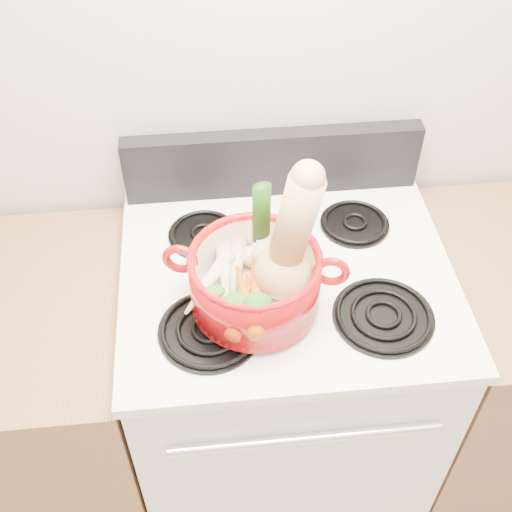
{
  "coord_description": "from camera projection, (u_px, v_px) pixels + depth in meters",
  "views": [
    {
      "loc": [
        -0.18,
        0.39,
        2.05
      ],
      "look_at": [
        -0.09,
        1.28,
        1.13
      ],
      "focal_mm": 45.0,
      "sensor_mm": 36.0,
      "label": 1
    }
  ],
  "objects": [
    {
      "name": "parsnip_3",
      "position": [
        208.0,
        282.0,
        1.37
      ],
      "size": [
        0.13,
        0.16,
        0.05
      ],
      "primitive_type": "cone",
      "rotation": [
        1.66,
        0.0,
        -0.63
      ],
      "color": "beige",
      "rests_on": "dutch_oven"
    },
    {
      "name": "wall_back",
      "position": [
        272.0,
        60.0,
        1.5
      ],
      "size": [
        3.5,
        0.02,
        2.6
      ],
      "primitive_type": "cube",
      "color": "beige",
      "rests_on": "floor"
    },
    {
      "name": "parsnip_2",
      "position": [
        225.0,
        276.0,
        1.38
      ],
      "size": [
        0.04,
        0.19,
        0.06
      ],
      "primitive_type": "cone",
      "rotation": [
        1.66,
        0.0,
        -0.02
      ],
      "color": "beige",
      "rests_on": "dutch_oven"
    },
    {
      "name": "burner_front_left",
      "position": [
        210.0,
        329.0,
        1.37
      ],
      "size": [
        0.22,
        0.22,
        0.02
      ],
      "primitive_type": "cylinder",
      "color": "black",
      "rests_on": "cooktop"
    },
    {
      "name": "leek",
      "position": [
        261.0,
        231.0,
        1.34
      ],
      "size": [
        0.05,
        0.06,
        0.26
      ],
      "primitive_type": "cylinder",
      "rotation": [
        0.01,
        0.0,
        0.41
      ],
      "color": "white",
      "rests_on": "dutch_oven"
    },
    {
      "name": "burner_front_right",
      "position": [
        384.0,
        315.0,
        1.4
      ],
      "size": [
        0.22,
        0.22,
        0.02
      ],
      "primitive_type": "cylinder",
      "color": "black",
      "rests_on": "cooktop"
    },
    {
      "name": "oven_handle",
      "position": [
        306.0,
        439.0,
        1.39
      ],
      "size": [
        0.6,
        0.02,
        0.02
      ],
      "primitive_type": "cylinder",
      "rotation": [
        0.0,
        1.57,
        0.0
      ],
      "color": "silver",
      "rests_on": "stove_body"
    },
    {
      "name": "pot_handle_right",
      "position": [
        331.0,
        272.0,
        1.32
      ],
      "size": [
        0.08,
        0.03,
        0.08
      ],
      "primitive_type": "torus",
      "rotation": [
        1.57,
        0.0,
        -0.22
      ],
      "color": "#970A0D",
      "rests_on": "dutch_oven"
    },
    {
      "name": "carrot_1",
      "position": [
        248.0,
        308.0,
        1.33
      ],
      "size": [
        0.11,
        0.16,
        0.05
      ],
      "primitive_type": "cone",
      "rotation": [
        1.66,
        0.0,
        -0.52
      ],
      "color": "#BA3609",
      "rests_on": "dutch_oven"
    },
    {
      "name": "ginger",
      "position": [
        259.0,
        256.0,
        1.44
      ],
      "size": [
        0.09,
        0.07,
        0.05
      ],
      "primitive_type": "ellipsoid",
      "rotation": [
        0.0,
        0.0,
        -0.04
      ],
      "color": "tan",
      "rests_on": "dutch_oven"
    },
    {
      "name": "pot_handle_left",
      "position": [
        180.0,
        259.0,
        1.34
      ],
      "size": [
        0.08,
        0.03,
        0.08
      ],
      "primitive_type": "torus",
      "rotation": [
        1.57,
        0.0,
        -0.22
      ],
      "color": "#970A0D",
      "rests_on": "dutch_oven"
    },
    {
      "name": "carrot_0",
      "position": [
        254.0,
        302.0,
        1.35
      ],
      "size": [
        0.05,
        0.15,
        0.04
      ],
      "primitive_type": "cone",
      "rotation": [
        1.66,
        0.0,
        0.12
      ],
      "color": "orange",
      "rests_on": "dutch_oven"
    },
    {
      "name": "cooktop",
      "position": [
        287.0,
        276.0,
        1.51
      ],
      "size": [
        0.78,
        0.67,
        0.03
      ],
      "primitive_type": "cube",
      "color": "white",
      "rests_on": "stove_body"
    },
    {
      "name": "control_backsplash",
      "position": [
        273.0,
        162.0,
        1.65
      ],
      "size": [
        0.76,
        0.05,
        0.18
      ],
      "primitive_type": "cube",
      "color": "black",
      "rests_on": "cooktop"
    },
    {
      "name": "burner_back_left",
      "position": [
        203.0,
        233.0,
        1.58
      ],
      "size": [
        0.17,
        0.17,
        0.02
      ],
      "primitive_type": "cylinder",
      "color": "black",
      "rests_on": "cooktop"
    },
    {
      "name": "parsnip_0",
      "position": [
        235.0,
        275.0,
        1.4
      ],
      "size": [
        0.08,
        0.21,
        0.06
      ],
      "primitive_type": "cone",
      "rotation": [
        1.66,
        0.0,
        -0.19
      ],
      "color": "beige",
      "rests_on": "dutch_oven"
    },
    {
      "name": "burner_back_right",
      "position": [
        355.0,
        222.0,
        1.61
      ],
      "size": [
        0.17,
        0.17,
        0.02
      ],
      "primitive_type": "cylinder",
      "color": "black",
      "rests_on": "cooktop"
    },
    {
      "name": "carrot_2",
      "position": [
        255.0,
        289.0,
        1.36
      ],
      "size": [
        0.05,
        0.19,
        0.05
      ],
      "primitive_type": "cone",
      "rotation": [
        1.66,
        0.0,
        -0.06
      ],
      "color": "#B94C09",
      "rests_on": "dutch_oven"
    },
    {
      "name": "carrot_3",
      "position": [
        237.0,
        299.0,
        1.34
      ],
      "size": [
        0.12,
        0.11,
        0.04
      ],
      "primitive_type": "cone",
      "rotation": [
        1.66,
        0.0,
        -0.86
      ],
      "color": "#CC5E0A",
      "rests_on": "dutch_oven"
    },
    {
      "name": "parsnip_1",
      "position": [
        229.0,
        274.0,
        1.4
      ],
      "size": [
        0.09,
        0.19,
        0.05
      ],
      "primitive_type": "cone",
      "rotation": [
        1.66,
        0.0,
        -0.28
      ],
      "color": "beige",
      "rests_on": "dutch_oven"
    },
    {
      "name": "squash",
      "position": [
        284.0,
        239.0,
        1.29
      ],
      "size": [
        0.22,
        0.19,
        0.33
      ],
      "primitive_type": null,
      "rotation": [
        0.0,
        0.16,
        -0.41
      ],
      "color": "tan",
      "rests_on": "dutch_oven"
    },
    {
      "name": "stove_body",
      "position": [
        281.0,
        386.0,
        1.85
      ],
      "size": [
        0.76,
        0.65,
        0.92
      ],
      "primitive_type": "cube",
      "color": "silver",
      "rests_on": "floor"
    },
    {
      "name": "dutch_oven",
      "position": [
        255.0,
        280.0,
        1.36
      ],
      "size": [
        0.33,
        0.33,
        0.14
      ],
      "primitive_type": "cylinder",
      "rotation": [
        0.0,
        0.0,
        -0.22
      ],
      "color": "#970A0D",
      "rests_on": "burner_front_left"
    },
    {
      "name": "carrot_4",
      "position": [
        247.0,
        301.0,
        1.32
      ],
      "size": [
        0.06,
        0.19,
        0.05
      ],
      "primitive_type": "cone",
      "rotation": [
        1.66,
        0.0,
        0.14
      ],
      "color": "#B95609",
      "rests_on": "dutch_oven"
    }
  ]
}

